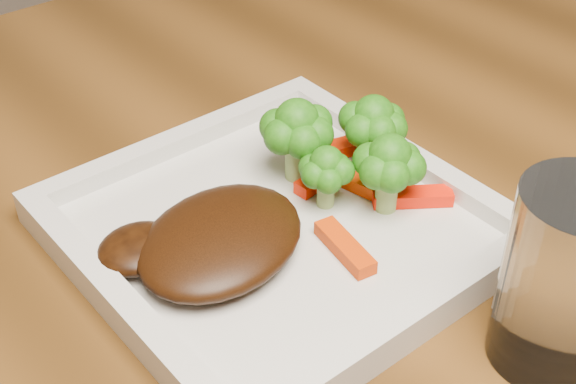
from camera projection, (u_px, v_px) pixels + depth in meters
plate at (277, 232)px, 0.57m from camera, size 0.27×0.27×0.01m
steak at (221, 240)px, 0.53m from camera, size 0.15×0.13×0.03m
broccoli_0 at (297, 138)px, 0.59m from camera, size 0.08×0.08×0.07m
broccoli_1 at (372, 133)px, 0.60m from camera, size 0.06×0.06×0.06m
broccoli_2 at (388, 175)px, 0.56m from camera, size 0.07×0.07×0.06m
broccoli_3 at (326, 170)px, 0.57m from camera, size 0.06×0.06×0.06m
carrot_1 at (412, 197)px, 0.58m from camera, size 0.06×0.05×0.01m
carrot_2 at (345, 247)px, 0.54m from camera, size 0.02×0.06×0.01m
carrot_3 at (348, 146)px, 0.64m from camera, size 0.06×0.03×0.01m
carrot_5 at (369, 188)px, 0.59m from camera, size 0.02×0.05×0.01m
carrot_6 at (322, 178)px, 0.60m from camera, size 0.05×0.02×0.01m
drinking_glass at (564, 280)px, 0.45m from camera, size 0.08×0.08×0.12m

